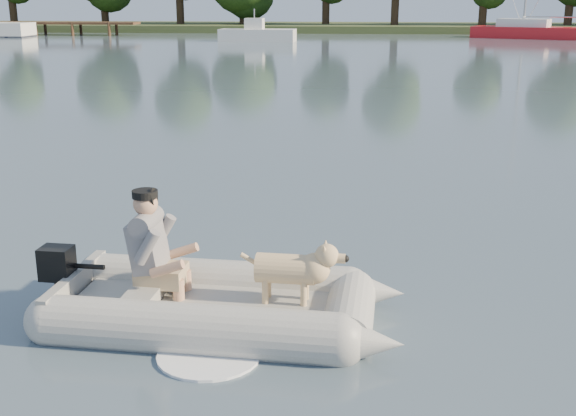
# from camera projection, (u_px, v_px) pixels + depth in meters

# --- Properties ---
(water) EXTENTS (160.00, 160.00, 0.00)m
(water) POSITION_uv_depth(u_px,v_px,m) (282.00, 346.00, 6.37)
(water) COLOR slate
(water) RESTS_ON ground
(shore_bank) EXTENTS (160.00, 12.00, 0.70)m
(shore_bank) POSITION_uv_depth(u_px,v_px,m) (352.00, 28.00, 65.53)
(shore_bank) COLOR #47512D
(shore_bank) RESTS_ON water
(dock) EXTENTS (18.00, 2.00, 1.04)m
(dock) POSITION_uv_depth(u_px,v_px,m) (29.00, 28.00, 58.27)
(dock) COLOR #4C331E
(dock) RESTS_ON water
(dinghy) EXTENTS (4.50, 3.01, 1.34)m
(dinghy) POSITION_uv_depth(u_px,v_px,m) (219.00, 265.00, 6.70)
(dinghy) COLOR #9B9B96
(dinghy) RESTS_ON water
(man) EXTENTS (0.73, 0.64, 1.04)m
(man) POSITION_uv_depth(u_px,v_px,m) (150.00, 241.00, 6.79)
(man) COLOR slate
(man) RESTS_ON dinghy
(dog) EXTENTS (0.92, 0.37, 0.60)m
(dog) POSITION_uv_depth(u_px,v_px,m) (286.00, 274.00, 6.68)
(dog) COLOR tan
(dog) RESTS_ON dinghy
(outboard_motor) EXTENTS (0.41, 0.30, 0.76)m
(outboard_motor) POSITION_uv_depth(u_px,v_px,m) (59.00, 282.00, 7.01)
(outboard_motor) COLOR black
(outboard_motor) RESTS_ON dinghy
(motorboat) EXTENTS (5.50, 2.32, 2.29)m
(motorboat) POSITION_uv_depth(u_px,v_px,m) (257.00, 26.00, 49.68)
(motorboat) COLOR white
(motorboat) RESTS_ON water
(sailboat) EXTENTS (8.60, 5.68, 11.43)m
(sailboat) POSITION_uv_depth(u_px,v_px,m) (529.00, 31.00, 53.55)
(sailboat) COLOR red
(sailboat) RESTS_ON water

